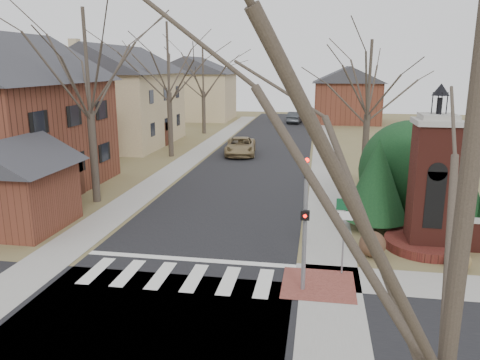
% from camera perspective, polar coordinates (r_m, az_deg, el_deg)
% --- Properties ---
extents(ground, '(120.00, 120.00, 0.00)m').
position_cam_1_polar(ground, '(15.95, -8.47, -12.84)').
color(ground, brown).
rests_on(ground, ground).
extents(main_street, '(8.00, 70.00, 0.01)m').
position_cam_1_polar(main_street, '(36.51, 2.16, 2.59)').
color(main_street, black).
rests_on(main_street, ground).
extents(cross_street, '(120.00, 8.00, 0.01)m').
position_cam_1_polar(cross_street, '(13.50, -12.57, -18.33)').
color(cross_street, black).
rests_on(cross_street, ground).
extents(crosswalk_zone, '(8.00, 2.20, 0.02)m').
position_cam_1_polar(crosswalk_zone, '(16.63, -7.61, -11.61)').
color(crosswalk_zone, silver).
rests_on(crosswalk_zone, ground).
extents(stop_bar, '(8.00, 0.35, 0.02)m').
position_cam_1_polar(stop_bar, '(17.94, -6.19, -9.61)').
color(stop_bar, silver).
rests_on(stop_bar, ground).
extents(sidewalk_right_main, '(2.00, 60.00, 0.02)m').
position_cam_1_polar(sidewalk_right_main, '(36.22, 10.35, 2.29)').
color(sidewalk_right_main, gray).
rests_on(sidewalk_right_main, ground).
extents(sidewalk_left, '(2.00, 60.00, 0.02)m').
position_cam_1_polar(sidewalk_left, '(37.52, -5.74, 2.84)').
color(sidewalk_left, gray).
rests_on(sidewalk_left, ground).
extents(curb_apron, '(2.40, 2.40, 0.02)m').
position_cam_1_polar(curb_apron, '(16.16, 9.52, -12.47)').
color(curb_apron, brown).
rests_on(curb_apron, ground).
extents(traffic_signal_pole, '(0.28, 0.41, 4.50)m').
position_cam_1_polar(traffic_signal_pole, '(14.80, 7.96, -4.15)').
color(traffic_signal_pole, slate).
rests_on(traffic_signal_pole, ground).
extents(sign_post, '(0.90, 0.07, 2.75)m').
position_cam_1_polar(sign_post, '(16.37, 12.59, -4.93)').
color(sign_post, slate).
rests_on(sign_post, ground).
extents(brick_gate_monument, '(3.20, 3.20, 6.47)m').
position_cam_1_polar(brick_gate_monument, '(19.65, 22.18, -1.82)').
color(brick_gate_monument, '#521F18').
rests_on(brick_gate_monument, ground).
extents(house_stucco_left, '(9.80, 12.80, 9.28)m').
position_cam_1_polar(house_stucco_left, '(44.44, -14.71, 10.14)').
color(house_stucco_left, '#C5B683').
rests_on(house_stucco_left, ground).
extents(garage_left, '(4.80, 4.80, 4.29)m').
position_cam_1_polar(garage_left, '(22.80, -25.84, 0.06)').
color(garage_left, brown).
rests_on(garage_left, ground).
extents(house_distant_left, '(10.80, 8.80, 8.53)m').
position_cam_1_polar(house_distant_left, '(63.78, -5.62, 11.20)').
color(house_distant_left, '#C5B683').
rests_on(house_distant_left, ground).
extents(house_distant_right, '(8.80, 8.80, 7.30)m').
position_cam_1_polar(house_distant_right, '(61.70, 12.94, 10.27)').
color(house_distant_right, brown).
rests_on(house_distant_right, ground).
extents(evergreen_near, '(2.80, 2.80, 4.10)m').
position_cam_1_polar(evergreen_near, '(21.23, 16.35, 0.14)').
color(evergreen_near, '#473D33').
rests_on(evergreen_near, ground).
extents(evergreen_mid, '(3.40, 3.40, 4.70)m').
position_cam_1_polar(evergreen_mid, '(22.95, 24.27, 1.23)').
color(evergreen_mid, '#473D33').
rests_on(evergreen_mid, ground).
extents(evergreen_mass, '(4.80, 4.80, 4.80)m').
position_cam_1_polar(evergreen_mass, '(23.90, 19.99, 1.60)').
color(evergreen_mass, black).
rests_on(evergreen_mass, ground).
extents(bare_tree_0, '(8.05, 8.05, 11.15)m').
position_cam_1_polar(bare_tree_0, '(25.33, -18.28, 14.47)').
color(bare_tree_0, '#473D33').
rests_on(bare_tree_0, ground).
extents(bare_tree_1, '(8.40, 8.40, 11.64)m').
position_cam_1_polar(bare_tree_1, '(37.37, -8.81, 15.08)').
color(bare_tree_1, '#473D33').
rests_on(bare_tree_1, ground).
extents(bare_tree_2, '(7.35, 7.35, 10.19)m').
position_cam_1_polar(bare_tree_2, '(50.00, -4.55, 13.69)').
color(bare_tree_2, '#473D33').
rests_on(bare_tree_2, ground).
extents(bare_tree_3, '(7.00, 7.00, 9.70)m').
position_cam_1_polar(bare_tree_3, '(29.66, 15.57, 12.51)').
color(bare_tree_3, '#473D33').
rests_on(bare_tree_3, ground).
extents(bare_tree_4, '(6.65, 6.65, 9.21)m').
position_cam_1_polar(bare_tree_4, '(4.78, 26.43, 3.14)').
color(bare_tree_4, '#473D33').
rests_on(bare_tree_4, ground).
extents(pickup_truck, '(2.88, 5.29, 1.41)m').
position_cam_1_polar(pickup_truck, '(38.02, 0.06, 4.12)').
color(pickup_truck, olive).
rests_on(pickup_truck, ground).
extents(distant_car, '(1.92, 4.48, 1.44)m').
position_cam_1_polar(distant_car, '(59.79, 6.72, 7.60)').
color(distant_car, '#35393D').
rests_on(distant_car, ground).
extents(dry_shrub_left, '(1.00, 1.00, 1.00)m').
position_cam_1_polar(dry_shrub_left, '(18.63, 15.84, -7.53)').
color(dry_shrub_left, '#4E3423').
rests_on(dry_shrub_left, ground).
extents(dry_shrub_right, '(0.71, 0.71, 0.71)m').
position_cam_1_polar(dry_shrub_right, '(18.58, 25.33, -8.93)').
color(dry_shrub_right, brown).
rests_on(dry_shrub_right, ground).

